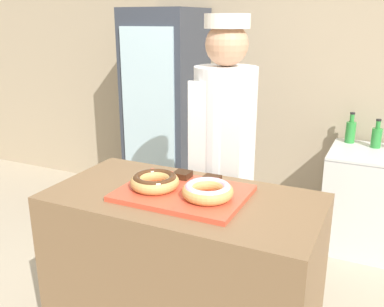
# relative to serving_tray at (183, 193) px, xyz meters

# --- Properties ---
(wall_back) EXTENTS (8.00, 0.06, 2.70)m
(wall_back) POSITION_rel_serving_tray_xyz_m (0.00, 2.13, 0.36)
(wall_back) COLOR tan
(wall_back) RESTS_ON ground_plane
(display_counter) EXTENTS (1.29, 0.66, 0.98)m
(display_counter) POSITION_rel_serving_tray_xyz_m (0.00, 0.00, -0.50)
(display_counter) COLOR brown
(display_counter) RESTS_ON ground_plane
(serving_tray) EXTENTS (0.59, 0.43, 0.02)m
(serving_tray) POSITION_rel_serving_tray_xyz_m (0.00, 0.00, 0.00)
(serving_tray) COLOR #D84C33
(serving_tray) RESTS_ON display_counter
(donut_chocolate_glaze) EXTENTS (0.23, 0.23, 0.07)m
(donut_chocolate_glaze) POSITION_rel_serving_tray_xyz_m (-0.14, -0.03, 0.05)
(donut_chocolate_glaze) COLOR tan
(donut_chocolate_glaze) RESTS_ON serving_tray
(donut_light_glaze) EXTENTS (0.23, 0.23, 0.07)m
(donut_light_glaze) POSITION_rel_serving_tray_xyz_m (0.14, -0.03, 0.05)
(donut_light_glaze) COLOR tan
(donut_light_glaze) RESTS_ON serving_tray
(brownie_back_left) EXTENTS (0.08, 0.08, 0.03)m
(brownie_back_left) POSITION_rel_serving_tray_xyz_m (-0.08, 0.16, 0.03)
(brownie_back_left) COLOR #382111
(brownie_back_left) RESTS_ON serving_tray
(brownie_back_right) EXTENTS (0.08, 0.08, 0.03)m
(brownie_back_right) POSITION_rel_serving_tray_xyz_m (0.08, 0.16, 0.03)
(brownie_back_right) COLOR #382111
(brownie_back_right) RESTS_ON serving_tray
(baker_person) EXTENTS (0.36, 0.36, 1.80)m
(baker_person) POSITION_rel_serving_tray_xyz_m (-0.01, 0.56, -0.02)
(baker_person) COLOR #4C4C51
(baker_person) RESTS_ON ground_plane
(beverage_fridge) EXTENTS (0.61, 0.65, 1.87)m
(beverage_fridge) POSITION_rel_serving_tray_xyz_m (-1.04, 1.75, -0.06)
(beverage_fridge) COLOR #333842
(beverage_fridge) RESTS_ON ground_plane
(chest_freezer) EXTENTS (0.86, 0.62, 0.80)m
(chest_freezer) POSITION_rel_serving_tray_xyz_m (0.87, 1.75, -0.59)
(chest_freezer) COLOR silver
(chest_freezer) RESTS_ON ground_plane
(bottle_green) EXTENTS (0.08, 0.08, 0.23)m
(bottle_green) POSITION_rel_serving_tray_xyz_m (0.76, 1.89, -0.10)
(bottle_green) COLOR #2D8C38
(bottle_green) RESTS_ON chest_freezer
(bottle_green_b) EXTENTS (0.08, 0.08, 0.25)m
(bottle_green_b) POSITION_rel_serving_tray_xyz_m (0.56, 1.96, -0.09)
(bottle_green_b) COLOR #2D8C38
(bottle_green_b) RESTS_ON chest_freezer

